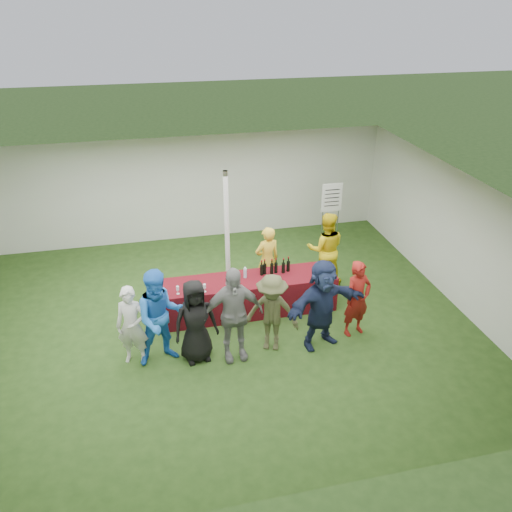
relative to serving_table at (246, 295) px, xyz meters
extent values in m
plane|color=#284719|center=(-0.71, -0.27, -0.38)|extent=(60.00, 60.00, 0.00)
plane|color=white|center=(-0.71, 3.73, 0.97)|extent=(10.00, 0.00, 10.00)
plane|color=white|center=(-0.71, -4.27, 0.97)|extent=(10.00, 0.00, 10.00)
plane|color=white|center=(4.29, -0.27, 0.97)|extent=(0.00, 8.00, 8.00)
plane|color=white|center=(-0.71, -0.27, 2.33)|extent=(10.00, 10.00, 0.00)
cylinder|color=silver|center=(-0.21, 0.93, 0.98)|extent=(0.10, 0.10, 2.70)
cube|color=#5A1116|center=(0.00, 0.00, 0.00)|extent=(3.60, 0.80, 0.75)
cylinder|color=black|center=(0.34, 0.11, 0.48)|extent=(0.07, 0.07, 0.22)
cylinder|color=black|center=(0.34, 0.11, 0.64)|extent=(0.03, 0.03, 0.08)
cylinder|color=maroon|center=(0.34, 0.11, 0.69)|extent=(0.03, 0.03, 0.02)
cylinder|color=black|center=(0.41, 0.14, 0.48)|extent=(0.07, 0.07, 0.22)
cylinder|color=black|center=(0.41, 0.14, 0.64)|extent=(0.03, 0.03, 0.08)
cylinder|color=maroon|center=(0.41, 0.14, 0.69)|extent=(0.03, 0.03, 0.02)
cylinder|color=black|center=(0.55, 0.12, 0.48)|extent=(0.07, 0.07, 0.22)
cylinder|color=black|center=(0.55, 0.12, 0.64)|extent=(0.03, 0.03, 0.08)
cylinder|color=maroon|center=(0.55, 0.12, 0.69)|extent=(0.03, 0.03, 0.02)
cylinder|color=black|center=(0.64, 0.13, 0.48)|extent=(0.07, 0.07, 0.22)
cylinder|color=black|center=(0.64, 0.13, 0.64)|extent=(0.03, 0.03, 0.08)
cylinder|color=maroon|center=(0.64, 0.13, 0.69)|extent=(0.03, 0.03, 0.02)
cylinder|color=black|center=(0.79, 0.10, 0.48)|extent=(0.07, 0.07, 0.22)
cylinder|color=black|center=(0.79, 0.10, 0.64)|extent=(0.03, 0.03, 0.08)
cylinder|color=maroon|center=(0.79, 0.10, 0.69)|extent=(0.03, 0.03, 0.02)
cylinder|color=black|center=(0.90, 0.14, 0.48)|extent=(0.07, 0.07, 0.22)
cylinder|color=black|center=(0.90, 0.14, 0.64)|extent=(0.03, 0.03, 0.08)
cylinder|color=maroon|center=(0.90, 0.14, 0.69)|extent=(0.03, 0.03, 0.02)
cylinder|color=silver|center=(-1.36, -0.24, 0.38)|extent=(0.06, 0.06, 0.00)
cylinder|color=silver|center=(-1.36, -0.24, 0.42)|extent=(0.01, 0.01, 0.07)
cylinder|color=silver|center=(-1.36, -0.24, 0.50)|extent=(0.06, 0.06, 0.08)
cylinder|color=silver|center=(-1.07, -0.26, 0.38)|extent=(0.06, 0.06, 0.00)
cylinder|color=silver|center=(-1.07, -0.26, 0.42)|extent=(0.01, 0.01, 0.07)
cylinder|color=silver|center=(-1.07, -0.26, 0.50)|extent=(0.06, 0.06, 0.08)
cylinder|color=silver|center=(-0.86, -0.28, 0.38)|extent=(0.06, 0.06, 0.00)
cylinder|color=silver|center=(-0.86, -0.28, 0.42)|extent=(0.01, 0.01, 0.07)
cylinder|color=silver|center=(-0.86, -0.28, 0.50)|extent=(0.06, 0.06, 0.08)
cylinder|color=silver|center=(-0.34, -0.29, 0.38)|extent=(0.06, 0.06, 0.00)
cylinder|color=silver|center=(-0.34, -0.29, 0.42)|extent=(0.01, 0.01, 0.07)
cylinder|color=silver|center=(-0.34, -0.29, 0.50)|extent=(0.06, 0.06, 0.08)
cylinder|color=silver|center=(1.33, -0.21, 0.38)|extent=(0.06, 0.06, 0.00)
cylinder|color=silver|center=(1.33, -0.21, 0.42)|extent=(0.01, 0.01, 0.07)
cylinder|color=silver|center=(1.33, -0.21, 0.50)|extent=(0.06, 0.06, 0.08)
cylinder|color=#480715|center=(1.33, -0.21, 0.47)|extent=(0.05, 0.05, 0.02)
cylinder|color=silver|center=(0.00, 0.08, 0.47)|extent=(0.07, 0.07, 0.20)
cylinder|color=silver|center=(0.00, 0.08, 0.59)|extent=(0.03, 0.03, 0.03)
cube|color=white|center=(1.56, 0.05, 0.39)|extent=(0.25, 0.18, 0.03)
cylinder|color=slate|center=(1.56, -0.22, 0.46)|extent=(0.26, 0.26, 0.18)
cylinder|color=slate|center=(2.33, 2.14, 0.18)|extent=(0.02, 0.02, 1.10)
cylinder|color=slate|center=(2.73, 2.14, 0.18)|extent=(0.02, 0.02, 1.10)
cube|color=white|center=(2.53, 2.14, 1.07)|extent=(0.50, 0.02, 0.70)
cube|color=black|center=(2.53, 2.12, 1.27)|extent=(0.36, 0.01, 0.02)
cube|color=black|center=(2.53, 2.12, 1.17)|extent=(0.36, 0.01, 0.02)
cube|color=black|center=(2.53, 2.12, 1.07)|extent=(0.36, 0.01, 0.02)
cube|color=black|center=(2.53, 2.12, 0.97)|extent=(0.36, 0.01, 0.02)
cube|color=black|center=(2.53, 2.12, 0.88)|extent=(0.36, 0.01, 0.02)
imported|color=gold|center=(0.59, 0.66, 0.39)|extent=(0.62, 0.48, 1.53)
imported|color=gold|center=(1.92, 0.74, 0.47)|extent=(0.94, 0.80, 1.68)
imported|color=silver|center=(-2.22, -1.09, 0.37)|extent=(0.62, 0.49, 1.49)
imported|color=blue|center=(-1.72, -1.17, 0.52)|extent=(0.97, 0.81, 1.80)
imported|color=black|center=(-1.15, -1.25, 0.41)|extent=(0.83, 0.61, 1.57)
imported|color=slate|center=(-0.51, -1.36, 0.53)|extent=(1.08, 0.49, 1.80)
imported|color=#464829|center=(0.20, -1.26, 0.38)|extent=(1.11, 0.88, 1.51)
imported|color=#1B2546|center=(1.11, -1.34, 0.49)|extent=(1.68, 0.93, 1.73)
imported|color=maroon|center=(1.86, -1.16, 0.39)|extent=(0.63, 0.50, 1.52)
camera|label=1|loc=(-1.67, -8.34, 5.42)|focal=35.00mm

